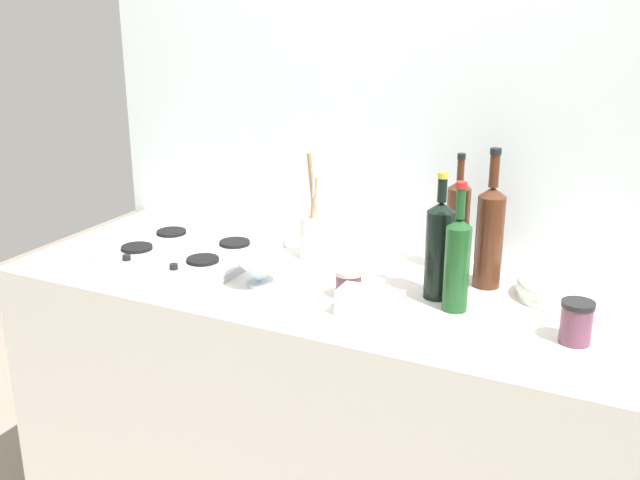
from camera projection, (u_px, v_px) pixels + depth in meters
counter_block at (320, 418)px, 2.29m from camera, size 1.80×0.70×0.90m
backsplash_panel at (373, 182)px, 2.41m from camera, size 1.90×0.06×2.20m
stovetop_hob at (186, 250)px, 2.36m from camera, size 0.49×0.39×0.04m
plate_stack at (561, 290)px, 2.01m from camera, size 0.23×0.23×0.05m
wine_bottle_leftmost at (457, 262)px, 1.91m from camera, size 0.07×0.07×0.34m
wine_bottle_mid_left at (439, 248)px, 1.99m from camera, size 0.07×0.07×0.34m
wine_bottle_mid_right at (457, 226)px, 2.16m from camera, size 0.07×0.07×0.35m
wine_bottle_rightmost at (490, 234)px, 2.06m from camera, size 0.08×0.08×0.39m
mixing_bowl at (259, 269)px, 2.10m from camera, size 0.15×0.15×0.09m
butter_dish at (370, 303)px, 1.91m from camera, size 0.16×0.09×0.07m
utensil_crock at (314, 235)px, 2.30m from camera, size 0.08×0.08×0.33m
condiment_jar_front at (348, 284)px, 2.01m from camera, size 0.07×0.07×0.08m
condiment_jar_rear at (576, 322)px, 1.76m from camera, size 0.08×0.08×0.10m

